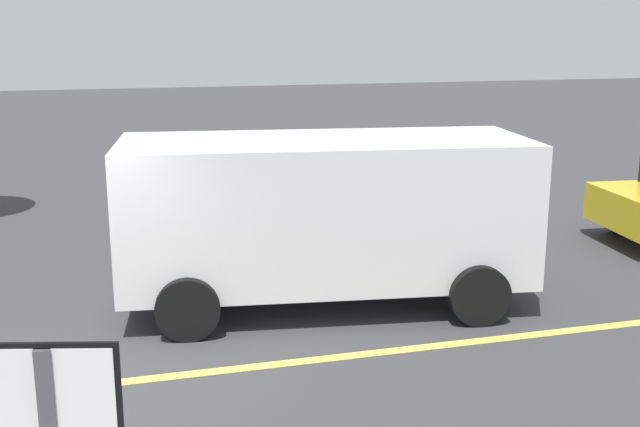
{
  "coord_description": "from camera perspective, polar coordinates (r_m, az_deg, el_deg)",
  "views": [
    {
      "loc": [
        0.64,
        -7.76,
        3.6
      ],
      "look_at": [
        3.2,
        1.48,
        1.3
      ],
      "focal_mm": 44.06,
      "sensor_mm": 36.0,
      "label": 1
    }
  ],
  "objects": [
    {
      "name": "ground_plane",
      "position": [
        8.58,
        -18.68,
        -12.08
      ],
      "size": [
        80.0,
        80.0,
        0.0
      ],
      "primitive_type": "plane",
      "color": "#38383A"
    },
    {
      "name": "lane_marking_centre",
      "position": [
        8.88,
        1.33,
        -10.41
      ],
      "size": [
        28.0,
        0.16,
        0.01
      ],
      "primitive_type": "cube",
      "color": "#E0D14C"
    },
    {
      "name": "white_van",
      "position": [
        10.17,
        0.5,
        0.23
      ],
      "size": [
        5.42,
        2.81,
        2.2
      ],
      "color": "white",
      "rests_on": "ground_plane"
    }
  ]
}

